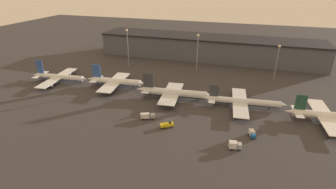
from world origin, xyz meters
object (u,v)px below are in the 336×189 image
Objects in this scene: airplane_0 at (59,77)px; airplane_4 at (328,116)px; service_vehicle_2 at (252,133)px; service_vehicle_3 at (147,116)px; service_vehicle_0 at (167,125)px; airplane_1 at (116,82)px; airplane_2 at (174,93)px; service_vehicle_1 at (235,145)px; airplane_3 at (242,102)px.

airplane_0 is 1.00× the size of airplane_4.
service_vehicle_3 reaches higher than service_vehicle_2.
airplane_0 is at bearing 125.63° from service_vehicle_0.
airplane_2 is at bearing -14.37° from airplane_1.
airplane_4 is (76.77, -2.09, -0.47)m from airplane_2.
airplane_0 is at bearing 178.11° from airplane_1.
airplane_0 is at bearing 171.91° from airplane_2.
service_vehicle_0 is 1.20× the size of service_vehicle_1.
service_vehicle_1 is at bearing -25.07° from airplane_0.
service_vehicle_0 is at bearing -140.78° from airplane_3.
airplane_2 reaches higher than service_vehicle_3.
airplane_1 is at bearing -1.89° from airplane_0.
airplane_0 is 126.20m from service_vehicle_2.
airplane_2 is at bearing 122.78° from service_vehicle_1.
service_vehicle_0 is at bearing -84.91° from airplane_2.
airplane_3 is (76.73, -4.39, -0.53)m from airplane_1.
airplane_0 is 123.20m from service_vehicle_1.
service_vehicle_3 is (-5.81, -25.64, -1.98)m from airplane_2.
service_vehicle_3 is (-43.24, -27.28, -1.30)m from airplane_3.
airplane_2 reaches higher than airplane_0.
airplane_1 is at bearing 114.15° from service_vehicle_3.
service_vehicle_1 is (116.20, -40.93, -1.18)m from airplane_0.
airplane_2 is at bearing -139.50° from service_vehicle_2.
airplane_0 reaches higher than service_vehicle_1.
airplane_3 is at bearing 168.93° from airplane_4.
airplane_4 is at bearing 29.96° from service_vehicle_1.
airplane_3 is (116.95, -1.74, 0.02)m from airplane_0.
airplane_1 is at bearing 171.07° from airplane_3.
airplane_4 is at bearing -7.22° from airplane_2.
airplane_0 is 116.96m from airplane_3.
airplane_0 is 79.23m from service_vehicle_3.
airplane_3 reaches higher than service_vehicle_0.
airplane_1 is 39.76m from airplane_2.
airplane_1 is 76.86m from airplane_3.
airplane_1 reaches higher than service_vehicle_2.
airplane_4 is 76.37m from service_vehicle_0.
airplane_2 reaches higher than airplane_4.
airplane_3 is 39.22m from service_vehicle_1.
airplane_3 is at bearing 77.36° from service_vehicle_1.
service_vehicle_3 is at bearing -49.05° from airplane_1.
service_vehicle_0 is at bearing 154.69° from service_vehicle_1.
service_vehicle_2 is at bearing -19.20° from airplane_0.
airplane_3 is 6.90× the size of service_vehicle_0.
airplane_0 is 40.31m from airplane_1.
airplane_3 is at bearing -3.16° from airplane_2.
service_vehicle_3 is at bearing -153.41° from airplane_3.
service_vehicle_1 is (-40.09, -35.47, -1.41)m from airplane_4.
service_vehicle_1 reaches higher than service_vehicle_0.
airplane_2 is (39.30, -6.02, 0.15)m from airplane_1.
airplane_4 is at bearing -9.66° from airplane_1.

